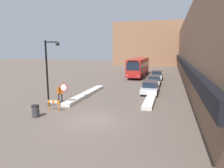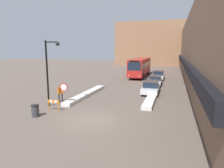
{
  "view_description": "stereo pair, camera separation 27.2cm",
  "coord_description": "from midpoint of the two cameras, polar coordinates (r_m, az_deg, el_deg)",
  "views": [
    {
      "loc": [
        5.39,
        -13.06,
        5.17
      ],
      "look_at": [
        0.2,
        4.64,
        1.95
      ],
      "focal_mm": 32.0,
      "sensor_mm": 36.0,
      "label": 1
    },
    {
      "loc": [
        5.65,
        -12.98,
        5.17
      ],
      "look_at": [
        0.2,
        4.64,
        1.95
      ],
      "focal_mm": 32.0,
      "sensor_mm": 36.0,
      "label": 2
    }
  ],
  "objects": [
    {
      "name": "ground_plane",
      "position": [
        15.05,
        -5.51,
        -10.23
      ],
      "size": [
        160.0,
        160.0,
        0.0
      ],
      "primitive_type": "plane",
      "color": "#66564C"
    },
    {
      "name": "building_row_right",
      "position": [
        37.28,
        24.4,
        9.22
      ],
      "size": [
        5.5,
        60.0,
        10.62
      ],
      "color": "brown",
      "rests_on": "ground_plane"
    },
    {
      "name": "building_backdrop_far",
      "position": [
        67.46,
        12.75,
        11.11
      ],
      "size": [
        26.0,
        8.0,
        13.73
      ],
      "color": "#996B4C",
      "rests_on": "ground_plane"
    },
    {
      "name": "snow_bank_left",
      "position": [
        22.76,
        -6.89,
        -2.86
      ],
      "size": [
        0.9,
        9.46,
        0.34
      ],
      "color": "silver",
      "rests_on": "ground_plane"
    },
    {
      "name": "snow_bank_right",
      "position": [
        22.01,
        11.77,
        -3.4
      ],
      "size": [
        0.9,
        9.66,
        0.37
      ],
      "color": "silver",
      "rests_on": "ground_plane"
    },
    {
      "name": "city_bus",
      "position": [
        39.06,
        8.27,
        4.92
      ],
      "size": [
        2.55,
        12.56,
        3.39
      ],
      "color": "red",
      "rests_on": "ground_plane"
    },
    {
      "name": "parked_car_front",
      "position": [
        24.26,
        11.42,
        -0.85
      ],
      "size": [
        1.89,
        4.78,
        1.43
      ],
      "color": "silver",
      "rests_on": "ground_plane"
    },
    {
      "name": "parked_car_middle",
      "position": [
        29.82,
        12.55,
        1.03
      ],
      "size": [
        1.81,
        4.26,
        1.36
      ],
      "color": "silver",
      "rests_on": "ground_plane"
    },
    {
      "name": "parked_car_back",
      "position": [
        35.42,
        13.32,
        2.47
      ],
      "size": [
        1.88,
        4.36,
        1.51
      ],
      "color": "silver",
      "rests_on": "ground_plane"
    },
    {
      "name": "stop_sign",
      "position": [
        18.71,
        -13.19,
        -1.55
      ],
      "size": [
        0.76,
        0.08,
        2.13
      ],
      "color": "gray",
      "rests_on": "ground_plane"
    },
    {
      "name": "street_lamp",
      "position": [
        18.56,
        -16.97,
        4.96
      ],
      "size": [
        1.46,
        0.36,
        5.93
      ],
      "color": "black",
      "rests_on": "ground_plane"
    },
    {
      "name": "pedestrian",
      "position": [
        20.3,
        -14.16,
        -2.18
      ],
      "size": [
        0.5,
        0.4,
        1.71
      ],
      "rotation": [
        0.0,
        0.0,
        0.5
      ],
      "color": "#232328",
      "rests_on": "ground_plane"
    },
    {
      "name": "trash_bin",
      "position": [
        16.61,
        -20.63,
        -7.14
      ],
      "size": [
        0.59,
        0.59,
        0.95
      ],
      "color": "#38383D",
      "rests_on": "ground_plane"
    },
    {
      "name": "construction_barricade",
      "position": [
        17.6,
        -15.95,
        -5.31
      ],
      "size": [
        1.1,
        0.06,
        0.94
      ],
      "color": "orange",
      "rests_on": "ground_plane"
    }
  ]
}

